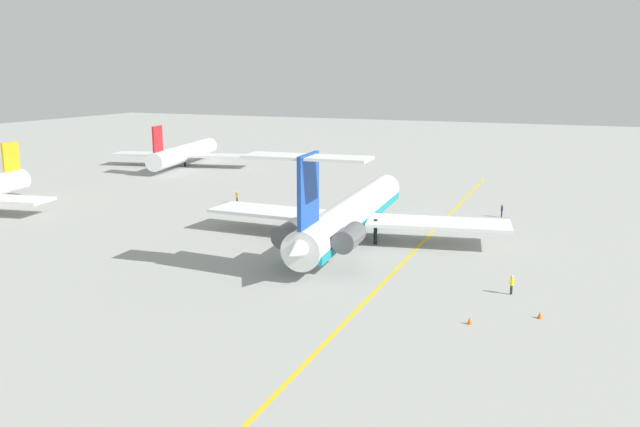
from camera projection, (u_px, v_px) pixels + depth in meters
name	position (u px, v px, depth m)	size (l,w,h in m)	color
ground	(400.00, 242.00, 74.49)	(379.63, 379.63, 0.00)	#9E9E99
main_jetliner	(350.00, 215.00, 73.83)	(39.99, 35.40, 11.64)	white
airliner_mid_right	(186.00, 153.00, 135.14)	(30.56, 30.44, 9.17)	silver
ground_crew_near_nose	(502.00, 209.00, 87.06)	(0.41, 0.28, 1.72)	black
ground_crew_near_tail	(512.00, 282.00, 56.62)	(0.35, 0.32, 1.72)	black
ground_crew_portside	(237.00, 196.00, 96.61)	(0.28, 0.44, 1.76)	black
safety_cone_nose	(470.00, 321.00, 50.08)	(0.40, 0.40, 0.55)	#EA590F
safety_cone_wingtip	(540.00, 315.00, 51.25)	(0.40, 0.40, 0.55)	#EA590F
taxiway_centreline	(419.00, 246.00, 72.54)	(102.52, 0.36, 0.01)	gold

